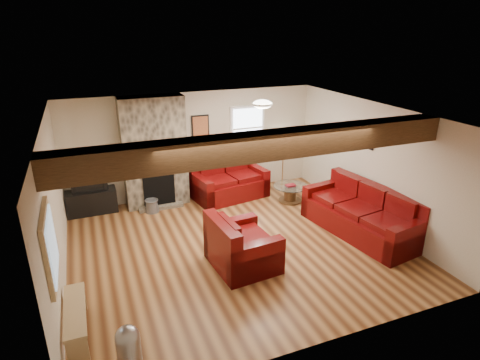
# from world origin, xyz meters

# --- Properties ---
(room) EXTENTS (8.00, 8.00, 8.00)m
(room) POSITION_xyz_m (0.00, 0.00, 1.25)
(room) COLOR #5B3018
(room) RESTS_ON ground
(floor) EXTENTS (6.00, 6.00, 0.00)m
(floor) POSITION_xyz_m (0.00, 0.00, 0.00)
(floor) COLOR #5B3018
(floor) RESTS_ON ground
(oak_beam) EXTENTS (6.00, 0.36, 0.38)m
(oak_beam) POSITION_xyz_m (0.00, -1.25, 2.31)
(oak_beam) COLOR black
(oak_beam) RESTS_ON room
(chimney_breast) EXTENTS (1.40, 0.67, 2.50)m
(chimney_breast) POSITION_xyz_m (-1.00, 2.49, 1.22)
(chimney_breast) COLOR #38322B
(chimney_breast) RESTS_ON floor
(back_window) EXTENTS (0.90, 0.08, 1.10)m
(back_window) POSITION_xyz_m (1.35, 2.71, 1.55)
(back_window) COLOR white
(back_window) RESTS_ON room
(hatch_window) EXTENTS (0.08, 1.00, 0.90)m
(hatch_window) POSITION_xyz_m (-2.96, -1.50, 1.45)
(hatch_window) COLOR tan
(hatch_window) RESTS_ON room
(ceiling_dome) EXTENTS (0.40, 0.40, 0.18)m
(ceiling_dome) POSITION_xyz_m (0.90, 0.90, 2.44)
(ceiling_dome) COLOR #EFE4CB
(ceiling_dome) RESTS_ON room
(artwork_back) EXTENTS (0.42, 0.06, 0.52)m
(artwork_back) POSITION_xyz_m (0.15, 2.71, 1.70)
(artwork_back) COLOR black
(artwork_back) RESTS_ON room
(artwork_right) EXTENTS (0.06, 0.55, 0.42)m
(artwork_right) POSITION_xyz_m (2.96, 0.30, 1.75)
(artwork_right) COLOR black
(artwork_right) RESTS_ON room
(sofa_three) EXTENTS (1.38, 2.57, 0.94)m
(sofa_three) POSITION_xyz_m (2.48, -0.43, 0.47)
(sofa_three) COLOR #420407
(sofa_three) RESTS_ON floor
(loveseat) EXTENTS (1.85, 1.25, 0.91)m
(loveseat) POSITION_xyz_m (0.69, 2.23, 0.46)
(loveseat) COLOR #420407
(loveseat) RESTS_ON floor
(armchair_red) EXTENTS (1.09, 1.22, 0.92)m
(armchair_red) POSITION_xyz_m (-0.14, -0.65, 0.46)
(armchair_red) COLOR #420407
(armchair_red) RESTS_ON floor
(coffee_table) EXTENTS (0.81, 0.81, 0.42)m
(coffee_table) POSITION_xyz_m (1.93, 1.46, 0.20)
(coffee_table) COLOR #432A15
(coffee_table) RESTS_ON floor
(tv_cabinet) EXTENTS (1.06, 0.42, 0.53)m
(tv_cabinet) POSITION_xyz_m (-2.45, 2.53, 0.27)
(tv_cabinet) COLOR black
(tv_cabinet) RESTS_ON floor
(television) EXTENTS (0.75, 0.10, 0.43)m
(television) POSITION_xyz_m (-2.45, 2.53, 0.75)
(television) COLOR black
(television) RESTS_ON tv_cabinet
(floor_lamp) EXTENTS (0.37, 0.37, 1.43)m
(floor_lamp) POSITION_xyz_m (2.29, 2.55, 1.22)
(floor_lamp) COLOR tan
(floor_lamp) RESTS_ON floor
(pine_bench) EXTENTS (0.27, 1.16, 0.44)m
(pine_bench) POSITION_xyz_m (-2.83, -1.42, 0.22)
(pine_bench) COLOR tan
(pine_bench) RESTS_ON floor
(pedal_bin) EXTENTS (0.34, 0.34, 0.71)m
(pedal_bin) POSITION_xyz_m (-2.26, -2.35, 0.35)
(pedal_bin) COLOR #97979B
(pedal_bin) RESTS_ON floor
(coal_bucket) EXTENTS (0.31, 0.31, 0.30)m
(coal_bucket) POSITION_xyz_m (-1.22, 2.09, 0.15)
(coal_bucket) COLOR slate
(coal_bucket) RESTS_ON floor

